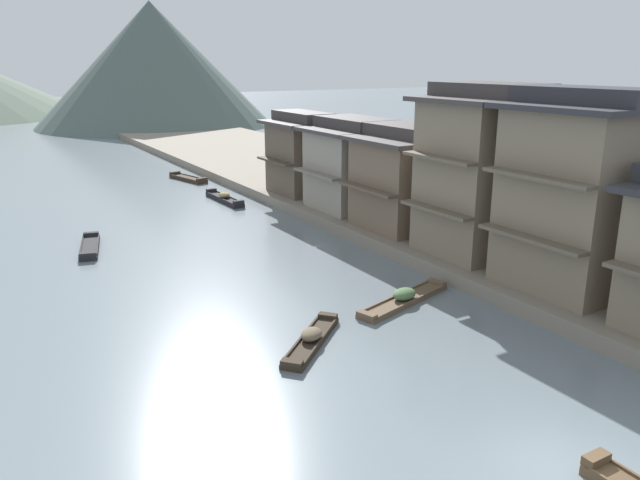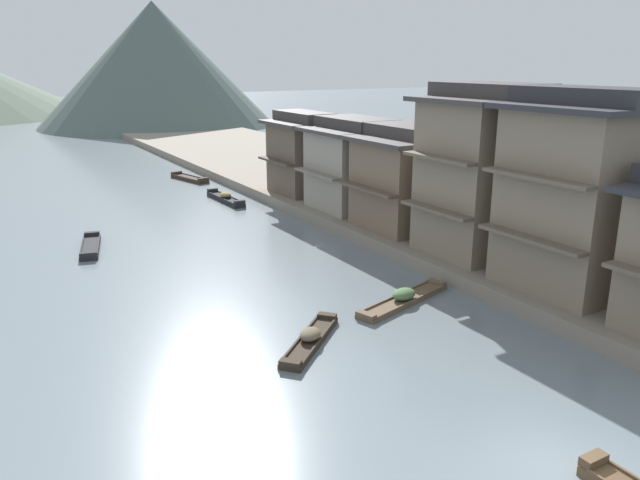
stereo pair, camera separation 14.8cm
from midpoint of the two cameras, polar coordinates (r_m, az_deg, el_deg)
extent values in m
plane|color=slate|center=(18.63, 21.00, -19.25)|extent=(400.00, 400.00, 0.00)
cube|color=gray|center=(49.32, 5.81, 4.28)|extent=(18.00, 110.00, 0.73)
cube|color=brown|center=(18.64, 23.97, -18.02)|extent=(0.79, 0.36, 0.26)
cube|color=#33281E|center=(24.05, -0.99, -9.38)|extent=(4.04, 3.78, 0.19)
cube|color=#33281E|center=(25.87, 0.56, -7.02)|extent=(0.79, 0.82, 0.17)
cube|color=#33281E|center=(22.12, -2.82, -11.28)|extent=(0.79, 0.82, 0.17)
cube|color=#33281E|center=(24.10, -1.88, -8.97)|extent=(3.15, 2.86, 0.08)
cube|color=#33281E|center=(23.88, -0.09, -9.21)|extent=(3.15, 2.86, 0.08)
ellipsoid|color=brown|center=(23.91, -0.99, -8.71)|extent=(1.33, 1.30, 0.43)
cube|color=#33281E|center=(57.90, -12.17, 5.55)|extent=(2.18, 4.96, 0.28)
cube|color=#33281E|center=(59.77, -13.34, 6.06)|extent=(1.04, 0.58, 0.25)
cube|color=#33281E|center=(55.95, -10.95, 5.53)|extent=(1.04, 0.58, 0.25)
cube|color=#33281E|center=(57.61, -12.61, 5.65)|extent=(1.08, 4.24, 0.08)
cube|color=#33281E|center=(58.13, -11.76, 5.79)|extent=(1.08, 4.24, 0.08)
cube|color=#232326|center=(38.06, -20.63, -0.66)|extent=(1.99, 4.76, 0.25)
cube|color=#232326|center=(40.10, -20.52, 0.52)|extent=(0.94, 0.55, 0.22)
cube|color=#232326|center=(35.91, -20.81, -1.27)|extent=(0.94, 0.55, 0.22)
cube|color=#232326|center=(38.05, -21.32, -0.48)|extent=(1.01, 4.08, 0.08)
cube|color=#232326|center=(37.99, -19.97, -0.37)|extent=(1.01, 4.08, 0.08)
cube|color=brown|center=(28.15, 7.63, -5.61)|extent=(5.74, 2.62, 0.18)
cube|color=brown|center=(26.07, 4.18, -6.91)|extent=(0.61, 0.96, 0.17)
cube|color=brown|center=(30.21, 10.61, -3.85)|extent=(0.61, 0.96, 0.17)
cube|color=brown|center=(27.86, 8.41, -5.58)|extent=(5.00, 1.60, 0.08)
cube|color=brown|center=(28.34, 6.88, -5.14)|extent=(5.00, 1.60, 0.08)
ellipsoid|color=#4C6B42|center=(28.03, 7.65, -4.97)|extent=(1.46, 1.22, 0.49)
cube|color=#232326|center=(48.53, -8.91, 3.71)|extent=(1.07, 5.54, 0.30)
cube|color=#232326|center=(50.83, -10.10, 4.55)|extent=(0.82, 0.39, 0.27)
cube|color=#232326|center=(46.14, -7.64, 3.48)|extent=(0.82, 0.39, 0.27)
cube|color=#232326|center=(48.34, -9.37, 3.87)|extent=(0.24, 5.02, 0.08)
cube|color=#232326|center=(48.65, -8.48, 3.99)|extent=(0.24, 5.02, 0.08)
ellipsoid|color=olive|center=(48.45, -8.93, 4.14)|extent=(0.84, 1.15, 0.44)
cube|color=#7F705B|center=(29.01, 22.49, 3.32)|extent=(4.75, 5.30, 7.80)
cube|color=brown|center=(27.24, 18.69, 0.11)|extent=(0.70, 5.30, 0.16)
cube|color=brown|center=(26.67, 19.19, 5.48)|extent=(0.70, 5.30, 0.16)
cube|color=#2D2D33|center=(28.47, 23.37, 11.23)|extent=(5.65, 6.20, 0.24)
cube|color=#2D2D33|center=(28.44, 23.48, 12.16)|extent=(2.85, 6.20, 0.70)
cube|color=#7F705B|center=(33.22, 14.81, 5.52)|extent=(5.68, 4.77, 7.80)
cube|color=brown|center=(31.35, 10.48, 2.74)|extent=(0.70, 4.77, 0.16)
cube|color=brown|center=(30.86, 10.73, 7.44)|extent=(0.70, 4.77, 0.16)
cube|color=#3D3838|center=(32.75, 15.32, 12.44)|extent=(6.58, 5.67, 0.24)
cube|color=#3D3838|center=(32.73, 15.38, 13.26)|extent=(3.41, 5.67, 0.70)
cube|color=#75604C|center=(37.95, 8.37, 5.17)|extent=(5.90, 5.11, 5.20)
cube|color=brown|center=(36.01, 4.24, 4.70)|extent=(0.70, 5.11, 0.16)
cube|color=#3D3838|center=(37.53, 8.54, 9.25)|extent=(6.80, 6.01, 0.24)
cube|color=#3D3838|center=(37.48, 8.57, 9.96)|extent=(3.54, 6.01, 0.70)
cube|color=gray|center=(42.49, 3.15, 6.49)|extent=(5.39, 5.08, 5.20)
cube|color=gray|center=(40.91, -0.44, 6.13)|extent=(0.70, 5.08, 0.16)
cube|color=#3D3838|center=(42.11, 3.21, 10.14)|extent=(6.29, 5.98, 0.24)
cube|color=#3D3838|center=(42.07, 3.22, 10.77)|extent=(3.24, 5.98, 0.70)
cube|color=brown|center=(47.42, -1.68, 7.52)|extent=(4.09, 4.81, 5.20)
cube|color=#4D4135|center=(46.34, -4.30, 7.28)|extent=(0.70, 4.81, 0.16)
cube|color=#3D3838|center=(47.09, -1.71, 10.79)|extent=(4.99, 5.71, 0.24)
cube|color=#3D3838|center=(47.05, -1.72, 11.36)|extent=(2.45, 5.71, 0.70)
cone|color=#4C5B56|center=(109.74, -15.21, 15.40)|extent=(38.90, 38.90, 19.96)
camera|label=1|loc=(0.07, -90.13, -0.04)|focal=34.59mm
camera|label=2|loc=(0.07, 89.87, 0.04)|focal=34.59mm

